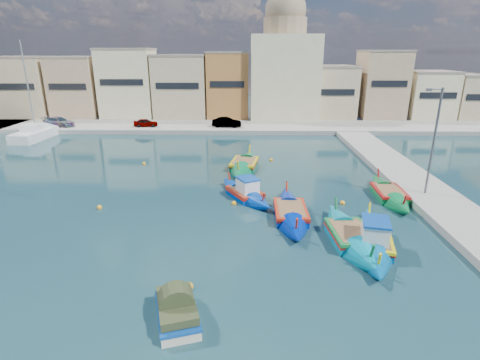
% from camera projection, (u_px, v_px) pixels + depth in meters
% --- Properties ---
extents(ground, '(160.00, 160.00, 0.00)m').
position_uv_depth(ground, '(170.00, 235.00, 22.07)').
color(ground, '#13323A').
rests_on(ground, ground).
extents(east_quay, '(4.00, 70.00, 0.50)m').
position_uv_depth(east_quay, '(479.00, 234.00, 21.65)').
color(east_quay, gray).
rests_on(east_quay, ground).
extents(north_quay, '(80.00, 8.00, 0.60)m').
position_uv_depth(north_quay, '(215.00, 127.00, 52.24)').
color(north_quay, gray).
rests_on(north_quay, ground).
extents(north_townhouses, '(83.20, 7.87, 10.19)m').
position_uv_depth(north_townhouses, '(262.00, 88.00, 57.55)').
color(north_townhouses, tan).
rests_on(north_townhouses, ground).
extents(church_block, '(10.00, 10.00, 19.10)m').
position_uv_depth(church_block, '(284.00, 65.00, 56.98)').
color(church_block, beige).
rests_on(church_block, ground).
extents(quay_street_lamp, '(1.18, 0.16, 8.00)m').
position_uv_depth(quay_street_lamp, '(433.00, 141.00, 26.01)').
color(quay_street_lamp, '#595B60').
rests_on(quay_street_lamp, ground).
extents(parked_cars, '(27.21, 2.71, 1.29)m').
position_uv_depth(parked_cars, '(132.00, 122.00, 50.73)').
color(parked_cars, '#4C1919').
rests_on(parked_cars, north_quay).
extents(luzzu_turquoise_cabin, '(3.77, 8.85, 2.78)m').
position_uv_depth(luzzu_turquoise_cabin, '(373.00, 241.00, 20.63)').
color(luzzu_turquoise_cabin, '#005898').
rests_on(luzzu_turquoise_cabin, ground).
extents(luzzu_blue_cabin, '(5.06, 7.10, 2.54)m').
position_uv_depth(luzzu_blue_cabin, '(245.00, 194.00, 27.61)').
color(luzzu_blue_cabin, '#0036A8').
rests_on(luzzu_blue_cabin, ground).
extents(luzzu_cyan_mid, '(2.12, 8.09, 2.38)m').
position_uv_depth(luzzu_cyan_mid, '(389.00, 195.00, 27.59)').
color(luzzu_cyan_mid, '#0A7238').
rests_on(luzzu_cyan_mid, ground).
extents(luzzu_green, '(3.52, 8.64, 2.65)m').
position_uv_depth(luzzu_green, '(244.00, 165.00, 34.62)').
color(luzzu_green, '#0A6F40').
rests_on(luzzu_green, ground).
extents(luzzu_blue_south, '(2.08, 8.63, 2.49)m').
position_uv_depth(luzzu_blue_south, '(291.00, 214.00, 24.32)').
color(luzzu_blue_south, '#00229D').
rests_on(luzzu_blue_south, ground).
extents(luzzu_cyan_south, '(2.70, 8.52, 2.61)m').
position_uv_depth(luzzu_cyan_south, '(350.00, 237.00, 21.19)').
color(luzzu_cyan_south, '#0083A2').
rests_on(luzzu_cyan_south, ground).
extents(tender_near, '(2.31, 3.18, 1.41)m').
position_uv_depth(tender_near, '(177.00, 312.00, 14.90)').
color(tender_near, beige).
rests_on(tender_near, ground).
extents(yacht_north, '(3.22, 9.52, 12.52)m').
position_uv_depth(yacht_north, '(44.00, 132.00, 47.90)').
color(yacht_north, white).
rests_on(yacht_north, ground).
extents(mooring_buoys, '(17.31, 21.54, 0.36)m').
position_uv_depth(mooring_buoys, '(215.00, 194.00, 28.12)').
color(mooring_buoys, '#FBA01A').
rests_on(mooring_buoys, ground).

